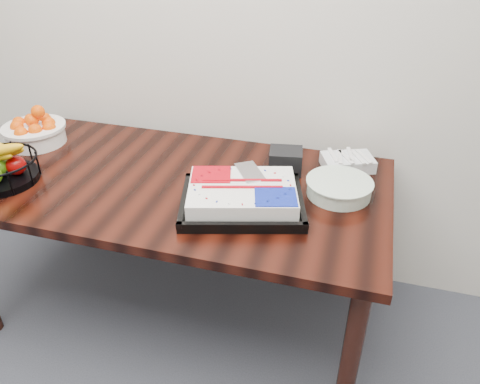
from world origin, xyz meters
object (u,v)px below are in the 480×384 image
(cake_tray, at_px, (242,196))
(napkin_box, at_px, (286,161))
(tangerine_bowl, at_px, (34,128))
(table, at_px, (173,197))
(plate_stack, at_px, (339,188))

(cake_tray, height_order, napkin_box, napkin_box)
(cake_tray, relative_size, tangerine_bowl, 1.86)
(table, xyz_separation_m, cake_tray, (0.34, -0.11, 0.13))
(plate_stack, bearing_deg, table, -173.63)
(tangerine_bowl, distance_m, plate_stack, 1.46)
(cake_tray, distance_m, napkin_box, 0.33)
(napkin_box, bearing_deg, table, -154.60)
(tangerine_bowl, relative_size, plate_stack, 1.11)
(tangerine_bowl, bearing_deg, cake_tray, -13.05)
(table, bearing_deg, tangerine_bowl, 168.92)
(cake_tray, height_order, plate_stack, cake_tray)
(cake_tray, distance_m, plate_stack, 0.39)
(tangerine_bowl, height_order, napkin_box, tangerine_bowl)
(tangerine_bowl, bearing_deg, plate_stack, -2.91)
(table, height_order, tangerine_bowl, tangerine_bowl)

